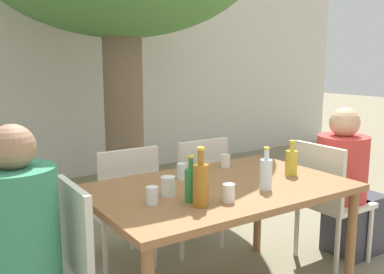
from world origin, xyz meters
TOP-DOWN VIEW (x-y plane):
  - cafe_building_wall at (0.00, 3.42)m, footprint 10.00×0.08m
  - dining_table_front at (0.00, 0.00)m, footprint 1.55×0.98m
  - patio_chair_0 at (-1.01, 0.00)m, footprint 0.44×0.44m
  - patio_chair_1 at (1.01, 0.00)m, footprint 0.44×0.44m
  - patio_chair_2 at (-0.31, 0.72)m, footprint 0.44×0.44m
  - patio_chair_3 at (0.31, 0.72)m, footprint 0.44×0.44m
  - person_seated_0 at (-1.24, -0.00)m, footprint 0.59×0.37m
  - person_seated_1 at (1.24, -0.00)m, footprint 0.59×0.38m
  - oil_cruet_0 at (0.53, -0.07)m, footprint 0.08×0.08m
  - water_bottle_1 at (0.17, -0.22)m, footprint 0.07×0.07m
  - green_bottle_2 at (-0.31, -0.16)m, footprint 0.07×0.07m
  - amber_bottle_3 at (-0.31, -0.25)m, footprint 0.08×0.08m
  - drinking_glass_0 at (-0.50, -0.09)m, footprint 0.06×0.06m
  - drinking_glass_1 at (-0.15, -0.27)m, footprint 0.07×0.07m
  - drinking_glass_2 at (0.31, 0.33)m, footprint 0.06×0.06m
  - drinking_glass_3 at (-0.36, -0.01)m, footprint 0.08×0.08m
  - drinking_glass_4 at (-0.12, 0.24)m, footprint 0.06×0.06m

SIDE VIEW (x-z plane):
  - patio_chair_0 at x=-1.01m, z-range 0.07..0.98m
  - patio_chair_1 at x=1.01m, z-range 0.07..0.98m
  - patio_chair_2 at x=-0.31m, z-range 0.07..0.98m
  - patio_chair_3 at x=0.31m, z-range 0.07..0.98m
  - person_seated_1 at x=1.24m, z-range -0.06..1.12m
  - person_seated_0 at x=-1.24m, z-range -0.06..1.18m
  - dining_table_front at x=0.00m, z-range 0.31..1.08m
  - drinking_glass_2 at x=0.31m, z-range 0.77..0.86m
  - drinking_glass_0 at x=-0.50m, z-range 0.77..0.86m
  - drinking_glass_1 at x=-0.15m, z-range 0.77..0.87m
  - drinking_glass_4 at x=-0.12m, z-range 0.77..0.87m
  - drinking_glass_3 at x=-0.36m, z-range 0.77..0.88m
  - oil_cruet_0 at x=0.53m, z-range 0.74..0.97m
  - green_bottle_2 at x=-0.31m, z-range 0.74..0.99m
  - water_bottle_1 at x=0.17m, z-range 0.74..0.99m
  - amber_bottle_3 at x=-0.31m, z-range 0.73..1.05m
  - cafe_building_wall at x=0.00m, z-range 0.00..2.80m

